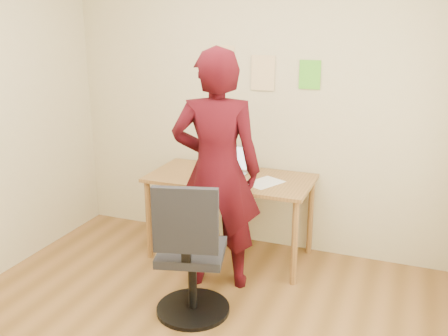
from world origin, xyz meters
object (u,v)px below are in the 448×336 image
at_px(laptop, 228,168).
at_px(person, 217,171).
at_px(desk, 230,186).
at_px(phone, 241,186).
at_px(office_chair, 190,261).

distance_m(laptop, person, 0.58).
relative_size(desk, phone, 9.59).
bearing_deg(person, phone, -126.77).
distance_m(laptop, office_chair, 1.14).
relative_size(laptop, office_chair, 0.35).
xyz_separation_m(laptop, phone, (0.22, -0.28, -0.05)).
distance_m(laptop, phone, 0.36).
height_order(phone, office_chair, office_chair).
bearing_deg(office_chair, laptop, 81.92).
distance_m(phone, office_chair, 0.85).
bearing_deg(person, desk, -97.90).
xyz_separation_m(office_chair, person, (-0.01, 0.52, 0.49)).
distance_m(desk, phone, 0.28).
distance_m(desk, laptop, 0.16).
bearing_deg(desk, office_chair, -85.35).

